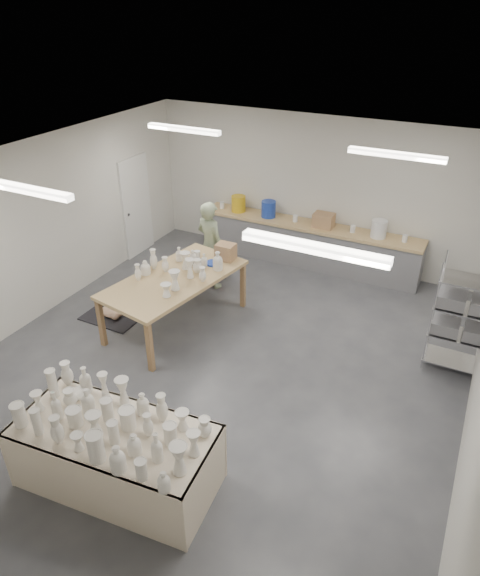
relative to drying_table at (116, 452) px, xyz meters
The scene contains 9 objects.
room 3.08m from the drying_table, 92.45° to the left, with size 8.00×8.02×3.00m.
back_counter 6.22m from the drying_table, 90.14° to the left, with size 4.60×0.60×1.24m.
wire_shelf 5.09m from the drying_table, 50.96° to the left, with size 0.88×0.48×1.80m.
drying_table is the anchor object (origin of this frame).
work_table 3.42m from the drying_table, 109.54° to the left, with size 1.63×2.62×1.28m.
rug 3.63m from the drying_table, 130.44° to the left, with size 1.00×0.70×0.02m, color black.
cat 3.59m from the drying_table, 130.34° to the left, with size 0.50×0.43×0.18m.
potter 4.76m from the drying_table, 106.56° to the left, with size 0.62×0.41×1.70m, color #92A37E.
red_stool 5.01m from the drying_table, 105.68° to the left, with size 0.44×0.44×0.34m.
Camera 1 is at (3.10, -5.57, 4.94)m, focal length 32.00 mm.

